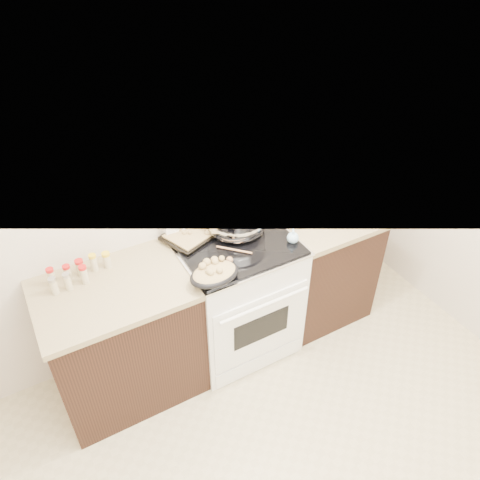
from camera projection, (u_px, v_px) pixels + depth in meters
room_shell at (355, 324)px, 1.48m from camera, size 4.10×3.60×2.75m
counter_left at (124, 339)px, 3.03m from camera, size 0.93×0.67×0.92m
counter_right at (318, 263)px, 3.64m from camera, size 0.73×0.67×0.92m
kitchen_range at (236, 293)px, 3.34m from camera, size 0.78×0.73×1.22m
mixing_bowl at (236, 219)px, 3.11m from camera, size 0.44×0.44×0.24m
roasting_pan at (214, 273)px, 2.75m from camera, size 0.32×0.24×0.11m
baking_sheet at (195, 232)px, 3.13m from camera, size 0.48×0.41×0.06m
wooden_spoon at (231, 256)px, 2.93m from camera, size 0.19×0.19×0.04m
blue_ladle at (293, 236)px, 3.06m from camera, size 0.18×0.24×0.10m
spice_jars at (77, 272)px, 2.78m from camera, size 0.38×0.14×0.13m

